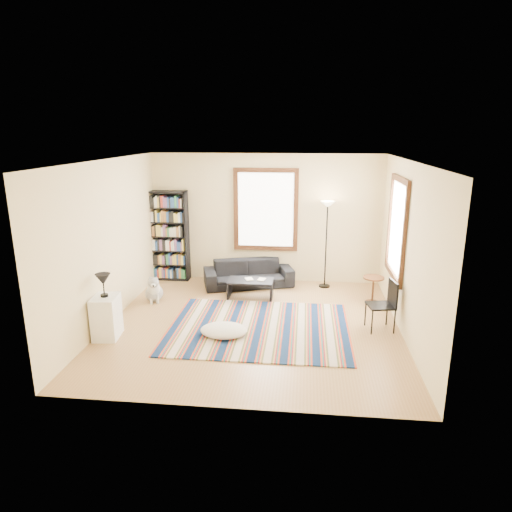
# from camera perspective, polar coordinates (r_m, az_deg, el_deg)

# --- Properties ---
(floor) EXTENTS (5.00, 5.00, 0.10)m
(floor) POSITION_cam_1_polar(r_m,az_deg,el_deg) (8.04, -0.39, -8.87)
(floor) COLOR #A17A49
(floor) RESTS_ON ground
(ceiling) EXTENTS (5.00, 5.00, 0.10)m
(ceiling) POSITION_cam_1_polar(r_m,az_deg,el_deg) (7.35, -0.43, 12.23)
(ceiling) COLOR white
(ceiling) RESTS_ON floor
(wall_back) EXTENTS (5.00, 0.10, 2.80)m
(wall_back) POSITION_cam_1_polar(r_m,az_deg,el_deg) (10.04, 1.26, 4.74)
(wall_back) COLOR beige
(wall_back) RESTS_ON floor
(wall_front) EXTENTS (5.00, 0.10, 2.80)m
(wall_front) POSITION_cam_1_polar(r_m,az_deg,el_deg) (5.16, -3.66, -5.73)
(wall_front) COLOR beige
(wall_front) RESTS_ON floor
(wall_left) EXTENTS (0.10, 5.00, 2.80)m
(wall_left) POSITION_cam_1_polar(r_m,az_deg,el_deg) (8.25, -18.30, 1.60)
(wall_left) COLOR beige
(wall_left) RESTS_ON floor
(wall_right) EXTENTS (0.10, 5.00, 2.80)m
(wall_right) POSITION_cam_1_polar(r_m,az_deg,el_deg) (7.71, 18.78, 0.63)
(wall_right) COLOR beige
(wall_right) RESTS_ON floor
(window_back) EXTENTS (1.20, 0.06, 1.60)m
(window_back) POSITION_cam_1_polar(r_m,az_deg,el_deg) (9.93, 1.23, 5.79)
(window_back) COLOR white
(window_back) RESTS_ON wall_back
(window_right) EXTENTS (0.06, 1.20, 1.60)m
(window_right) POSITION_cam_1_polar(r_m,az_deg,el_deg) (8.41, 17.23, 3.34)
(window_right) COLOR white
(window_right) RESTS_ON wall_right
(rug) EXTENTS (3.05, 2.44, 0.02)m
(rug) POSITION_cam_1_polar(r_m,az_deg,el_deg) (7.87, 0.35, -8.96)
(rug) COLOR #0D2245
(rug) RESTS_ON floor
(sofa) EXTENTS (1.26, 2.03, 0.55)m
(sofa) POSITION_cam_1_polar(r_m,az_deg,el_deg) (9.87, -0.94, -2.18)
(sofa) COLOR black
(sofa) RESTS_ON floor
(bookshelf) EXTENTS (0.90, 0.30, 2.00)m
(bookshelf) POSITION_cam_1_polar(r_m,az_deg,el_deg) (10.31, -10.93, 2.47)
(bookshelf) COLOR black
(bookshelf) RESTS_ON floor
(coffee_table) EXTENTS (0.92, 0.54, 0.36)m
(coffee_table) POSITION_cam_1_polar(r_m,az_deg,el_deg) (9.23, -0.69, -4.07)
(coffee_table) COLOR black
(coffee_table) RESTS_ON floor
(book_a) EXTENTS (0.24, 0.21, 0.02)m
(book_a) POSITION_cam_1_polar(r_m,az_deg,el_deg) (9.18, -1.31, -2.94)
(book_a) COLOR beige
(book_a) RESTS_ON coffee_table
(book_b) EXTENTS (0.18, 0.22, 0.01)m
(book_b) POSITION_cam_1_polar(r_m,az_deg,el_deg) (9.20, 0.27, -2.90)
(book_b) COLOR beige
(book_b) RESTS_ON coffee_table
(floor_cushion) EXTENTS (0.94, 0.84, 0.19)m
(floor_cushion) POSITION_cam_1_polar(r_m,az_deg,el_deg) (7.59, -4.03, -9.24)
(floor_cushion) COLOR white
(floor_cushion) RESTS_ON floor
(floor_lamp) EXTENTS (0.31, 0.31, 1.86)m
(floor_lamp) POSITION_cam_1_polar(r_m,az_deg,el_deg) (9.73, 8.75, 1.38)
(floor_lamp) COLOR black
(floor_lamp) RESTS_ON floor
(side_table) EXTENTS (0.48, 0.48, 0.54)m
(side_table) POSITION_cam_1_polar(r_m,az_deg,el_deg) (9.15, 14.39, -4.16)
(side_table) COLOR #452411
(side_table) RESTS_ON floor
(folding_chair) EXTENTS (0.49, 0.47, 0.86)m
(folding_chair) POSITION_cam_1_polar(r_m,az_deg,el_deg) (7.95, 15.31, -6.01)
(folding_chair) COLOR black
(folding_chair) RESTS_ON floor
(white_cabinet) EXTENTS (0.43, 0.54, 0.70)m
(white_cabinet) POSITION_cam_1_polar(r_m,az_deg,el_deg) (7.82, -18.19, -7.25)
(white_cabinet) COLOR white
(white_cabinet) RESTS_ON floor
(table_lamp) EXTENTS (0.24, 0.24, 0.38)m
(table_lamp) POSITION_cam_1_polar(r_m,az_deg,el_deg) (7.63, -18.53, -3.49)
(table_lamp) COLOR black
(table_lamp) RESTS_ON white_cabinet
(dog) EXTENTS (0.53, 0.63, 0.54)m
(dog) POSITION_cam_1_polar(r_m,az_deg,el_deg) (9.21, -12.64, -3.92)
(dog) COLOR #BABABA
(dog) RESTS_ON floor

